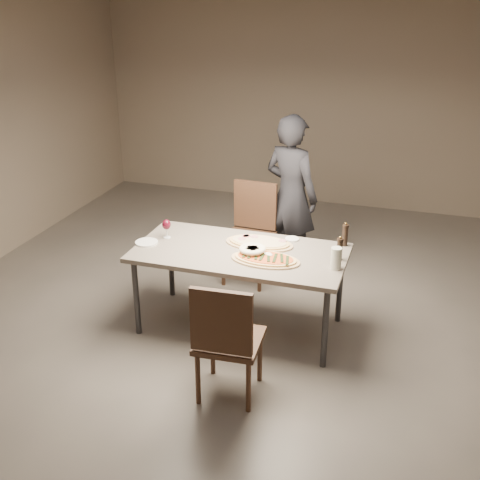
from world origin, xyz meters
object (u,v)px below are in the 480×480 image
(ham_pizza, at_px, (259,243))
(chair_near, at_px, (226,336))
(pepper_mill_left, at_px, (340,249))
(zucchini_pizza, at_px, (265,259))
(chair_far, at_px, (251,226))
(dining_table, at_px, (240,257))
(diner, at_px, (291,196))
(bread_basket, at_px, (252,251))
(carafe, at_px, (336,258))

(ham_pizza, bearing_deg, chair_near, -76.59)
(pepper_mill_left, bearing_deg, zucchini_pizza, -160.28)
(pepper_mill_left, distance_m, chair_far, 1.41)
(zucchini_pizza, height_order, ham_pizza, zucchini_pizza)
(dining_table, height_order, chair_near, chair_near)
(zucchini_pizza, relative_size, diner, 0.34)
(bread_basket, height_order, diner, diner)
(zucchini_pizza, bearing_deg, bread_basket, 175.23)
(zucchini_pizza, height_order, chair_near, chair_near)
(dining_table, height_order, ham_pizza, ham_pizza)
(zucchini_pizza, distance_m, ham_pizza, 0.33)
(ham_pizza, xyz_separation_m, diner, (0.03, 1.08, 0.07))
(pepper_mill_left, relative_size, chair_far, 0.21)
(dining_table, height_order, diner, diner)
(pepper_mill_left, xyz_separation_m, chair_near, (-0.62, -1.08, -0.30))
(ham_pizza, distance_m, chair_near, 1.20)
(chair_far, xyz_separation_m, diner, (0.34, 0.26, 0.28))
(dining_table, height_order, chair_far, chair_far)
(carafe, bearing_deg, diner, 116.77)
(carafe, height_order, chair_far, chair_far)
(dining_table, xyz_separation_m, ham_pizza, (0.12, 0.18, 0.07))
(bread_basket, distance_m, carafe, 0.70)
(ham_pizza, bearing_deg, dining_table, -114.59)
(carafe, bearing_deg, chair_near, -124.43)
(ham_pizza, relative_size, chair_far, 0.60)
(ham_pizza, height_order, chair_near, chair_near)
(bread_basket, bearing_deg, dining_table, 153.36)
(dining_table, height_order, carafe, carafe)
(dining_table, xyz_separation_m, pepper_mill_left, (0.83, 0.08, 0.16))
(zucchini_pizza, xyz_separation_m, chair_far, (-0.45, 1.12, -0.21))
(zucchini_pizza, height_order, chair_far, chair_far)
(chair_near, relative_size, chair_far, 0.97)
(chair_far, bearing_deg, diner, -139.90)
(ham_pizza, distance_m, bread_basket, 0.25)
(bread_basket, xyz_separation_m, pepper_mill_left, (0.70, 0.14, 0.05))
(dining_table, bearing_deg, ham_pizza, 56.55)
(zucchini_pizza, xyz_separation_m, diner, (-0.11, 1.38, 0.07))
(dining_table, distance_m, carafe, 0.85)
(carafe, xyz_separation_m, chair_near, (-0.62, -0.90, -0.29))
(zucchini_pizza, height_order, bread_basket, bread_basket)
(bread_basket, relative_size, chair_far, 0.22)
(dining_table, xyz_separation_m, chair_far, (-0.20, 1.00, -0.13))
(dining_table, height_order, zucchini_pizza, zucchini_pizza)
(dining_table, relative_size, chair_far, 1.80)
(chair_near, bearing_deg, chair_far, 98.06)
(ham_pizza, xyz_separation_m, chair_near, (0.09, -1.18, -0.22))
(dining_table, relative_size, zucchini_pizza, 3.11)
(pepper_mill_left, bearing_deg, chair_far, 138.25)
(carafe, bearing_deg, chair_far, 133.25)
(zucchini_pizza, bearing_deg, chair_near, -72.73)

